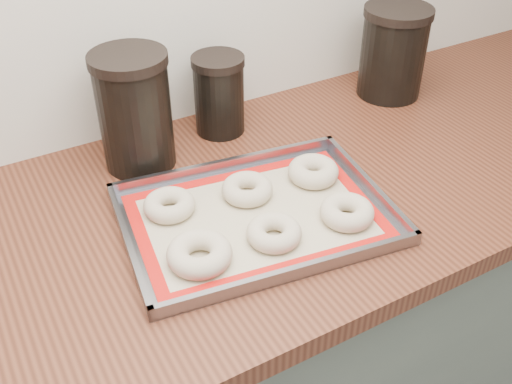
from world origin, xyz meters
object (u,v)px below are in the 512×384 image
bagel_front_right (347,212)px  bagel_back_right (313,171)px  bagel_back_left (169,205)px  bagel_back_mid (247,189)px  canister_right (393,52)px  bagel_front_mid (274,233)px  baking_tray (256,216)px  canister_left (135,111)px  bagel_front_left (199,254)px  canister_mid (219,94)px

bagel_front_right → bagel_back_right: size_ratio=0.98×
bagel_front_right → bagel_back_left: (-0.26, 0.17, -0.00)m
bagel_back_mid → canister_right: canister_right is taller
bagel_front_mid → bagel_back_mid: same height
baking_tray → bagel_front_right: bagel_front_right is taller
baking_tray → canister_left: size_ratio=2.17×
bagel_front_left → bagel_back_right: size_ratio=1.10×
bagel_front_mid → canister_left: canister_left is taller
bagel_front_left → canister_mid: (0.22, 0.36, 0.06)m
bagel_back_right → canister_mid: canister_mid is taller
bagel_back_left → canister_mid: bearing=46.0°
canister_left → bagel_back_mid: bearing=-58.7°
bagel_front_mid → canister_right: canister_right is taller
bagel_back_left → canister_mid: (0.21, 0.22, 0.06)m
bagel_front_mid → canister_left: bearing=107.7°
baking_tray → bagel_front_mid: bearing=-93.1°
bagel_front_left → bagel_back_left: size_ratio=1.16×
baking_tray → bagel_back_mid: (0.02, 0.06, 0.01)m
baking_tray → bagel_front_left: size_ratio=4.75×
bagel_back_mid → canister_mid: size_ratio=0.55×
bagel_front_mid → canister_left: (-0.11, 0.34, 0.10)m
bagel_front_right → canister_mid: (-0.05, 0.39, 0.06)m
bagel_front_mid → canister_mid: 0.39m
baking_tray → bagel_back_mid: bearing=75.4°
canister_right → canister_mid: bearing=174.0°
canister_left → canister_right: (0.62, -0.01, -0.01)m
bagel_front_left → bagel_front_mid: 0.13m
canister_left → bagel_front_left: bearing=-94.1°
bagel_back_mid → bagel_back_right: size_ratio=0.97×
bagel_front_right → bagel_back_left: bagel_front_right is taller
bagel_back_left → bagel_back_right: bearing=-8.3°
bagel_back_left → bagel_front_left: bearing=-93.3°
canister_right → bagel_back_left: bearing=-164.8°
bagel_back_right → canister_right: (0.36, 0.21, 0.08)m
bagel_back_mid → canister_right: size_ratio=0.45×
bagel_front_right → bagel_back_left: bearing=146.6°
baking_tray → bagel_front_right: (0.13, -0.08, 0.01)m
bagel_front_right → canister_right: (0.38, 0.34, 0.08)m
bagel_front_left → canister_right: 0.72m
bagel_front_right → canister_right: bearing=42.5°
bagel_back_mid → canister_mid: (0.07, 0.24, 0.06)m
bagel_back_left → canister_mid: 0.31m
bagel_front_right → canister_left: size_ratio=0.41×
bagel_back_left → canister_right: size_ratio=0.44×
bagel_back_right → bagel_front_left: bearing=-160.4°
bagel_front_mid → canister_left: 0.37m
bagel_front_right → bagel_back_right: bearing=82.4°
bagel_back_left → bagel_back_mid: (0.14, -0.03, 0.00)m
bagel_front_mid → bagel_back_right: bagel_back_right is taller
baking_tray → bagel_back_left: size_ratio=5.50×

